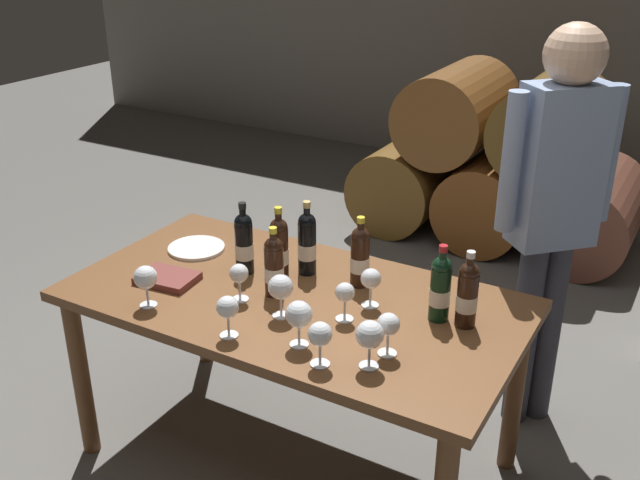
# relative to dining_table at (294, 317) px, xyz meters

# --- Properties ---
(ground_plane) EXTENTS (14.00, 14.00, 0.00)m
(ground_plane) POSITION_rel_dining_table_xyz_m (0.00, 0.00, -0.67)
(ground_plane) COLOR #66635E
(cellar_back_wall) EXTENTS (10.00, 0.24, 2.80)m
(cellar_back_wall) POSITION_rel_dining_table_xyz_m (0.00, 4.20, 0.73)
(cellar_back_wall) COLOR gray
(cellar_back_wall) RESTS_ON ground_plane
(barrel_stack) EXTENTS (1.86, 0.90, 1.15)m
(barrel_stack) POSITION_rel_dining_table_xyz_m (0.00, 2.60, -0.15)
(barrel_stack) COLOR brown
(barrel_stack) RESTS_ON ground_plane
(dining_table) EXTENTS (1.70, 0.90, 0.76)m
(dining_table) POSITION_rel_dining_table_xyz_m (0.00, 0.00, 0.00)
(dining_table) COLOR brown
(dining_table) RESTS_ON ground_plane
(wine_bottle_0) EXTENTS (0.07, 0.07, 0.28)m
(wine_bottle_0) POSITION_rel_dining_table_xyz_m (0.17, 0.20, 0.21)
(wine_bottle_0) COLOR black
(wine_bottle_0) RESTS_ON dining_table
(wine_bottle_1) EXTENTS (0.07, 0.07, 0.28)m
(wine_bottle_1) POSITION_rel_dining_table_xyz_m (0.53, 0.11, 0.22)
(wine_bottle_1) COLOR black
(wine_bottle_1) RESTS_ON dining_table
(wine_bottle_2) EXTENTS (0.07, 0.07, 0.30)m
(wine_bottle_2) POSITION_rel_dining_table_xyz_m (-0.05, 0.19, 0.22)
(wine_bottle_2) COLOR black
(wine_bottle_2) RESTS_ON dining_table
(wine_bottle_3) EXTENTS (0.07, 0.07, 0.27)m
(wine_bottle_3) POSITION_rel_dining_table_xyz_m (-0.07, -0.02, 0.21)
(wine_bottle_3) COLOR black
(wine_bottle_3) RESTS_ON dining_table
(wine_bottle_4) EXTENTS (0.07, 0.07, 0.28)m
(wine_bottle_4) POSITION_rel_dining_table_xyz_m (0.63, 0.12, 0.21)
(wine_bottle_4) COLOR black
(wine_bottle_4) RESTS_ON dining_table
(wine_bottle_5) EXTENTS (0.07, 0.07, 0.30)m
(wine_bottle_5) POSITION_rel_dining_table_xyz_m (-0.27, 0.07, 0.22)
(wine_bottle_5) COLOR black
(wine_bottle_5) RESTS_ON dining_table
(wine_bottle_6) EXTENTS (0.07, 0.07, 0.30)m
(wine_bottle_6) POSITION_rel_dining_table_xyz_m (-0.13, 0.10, 0.22)
(wine_bottle_6) COLOR black
(wine_bottle_6) RESTS_ON dining_table
(wine_glass_0) EXTENTS (0.09, 0.09, 0.16)m
(wine_glass_0) POSITION_rel_dining_table_xyz_m (0.04, -0.15, 0.21)
(wine_glass_0) COLOR white
(wine_glass_0) RESTS_ON dining_table
(wine_glass_1) EXTENTS (0.07, 0.07, 0.14)m
(wine_glass_1) POSITION_rel_dining_table_xyz_m (0.25, -0.06, 0.19)
(wine_glass_1) COLOR white
(wine_glass_1) RESTS_ON dining_table
(wine_glass_2) EXTENTS (0.07, 0.07, 0.15)m
(wine_glass_2) POSITION_rel_dining_table_xyz_m (-0.15, -0.13, 0.19)
(wine_glass_2) COLOR white
(wine_glass_2) RESTS_ON dining_table
(wine_glass_3) EXTENTS (0.08, 0.08, 0.15)m
(wine_glass_3) POSITION_rel_dining_table_xyz_m (0.47, -0.18, 0.20)
(wine_glass_3) COLOR white
(wine_glass_3) RESTS_ON dining_table
(wine_glass_4) EXTENTS (0.07, 0.07, 0.15)m
(wine_glass_4) POSITION_rel_dining_table_xyz_m (0.28, 0.07, 0.20)
(wine_glass_4) COLOR white
(wine_glass_4) RESTS_ON dining_table
(wine_glass_5) EXTENTS (0.09, 0.09, 0.16)m
(wine_glass_5) POSITION_rel_dining_table_xyz_m (0.45, -0.28, 0.21)
(wine_glass_5) COLOR white
(wine_glass_5) RESTS_ON dining_table
(wine_glass_6) EXTENTS (0.08, 0.08, 0.15)m
(wine_glass_6) POSITION_rel_dining_table_xyz_m (0.31, -0.34, 0.20)
(wine_glass_6) COLOR white
(wine_glass_6) RESTS_ON dining_table
(wine_glass_7) EXTENTS (0.08, 0.08, 0.15)m
(wine_glass_7) POSITION_rel_dining_table_xyz_m (-0.04, -0.35, 0.20)
(wine_glass_7) COLOR white
(wine_glass_7) RESTS_ON dining_table
(wine_glass_8) EXTENTS (0.09, 0.09, 0.16)m
(wine_glass_8) POSITION_rel_dining_table_xyz_m (0.20, -0.28, 0.21)
(wine_glass_8) COLOR white
(wine_glass_8) RESTS_ON dining_table
(wine_glass_9) EXTENTS (0.09, 0.09, 0.16)m
(wine_glass_9) POSITION_rel_dining_table_xyz_m (-0.42, -0.33, 0.20)
(wine_glass_9) COLOR white
(wine_glass_9) RESTS_ON dining_table
(tasting_notebook) EXTENTS (0.24, 0.18, 0.03)m
(tasting_notebook) POSITION_rel_dining_table_xyz_m (-0.48, -0.15, 0.11)
(tasting_notebook) COLOR brown
(tasting_notebook) RESTS_ON dining_table
(serving_plate) EXTENTS (0.24, 0.24, 0.01)m
(serving_plate) POSITION_rel_dining_table_xyz_m (-0.57, 0.14, 0.10)
(serving_plate) COLOR white
(serving_plate) RESTS_ON dining_table
(sommelier_presenting) EXTENTS (0.37, 0.37, 1.72)m
(sommelier_presenting) POSITION_rel_dining_table_xyz_m (0.75, 0.75, 0.37)
(sommelier_presenting) COLOR #383842
(sommelier_presenting) RESTS_ON ground_plane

